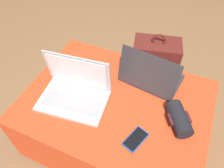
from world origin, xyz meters
TOP-DOWN VIEW (x-y plane):
  - ground_plane at (0.00, 0.00)m, footprint 14.00×14.00m
  - ottoman at (0.00, 0.00)m, footprint 1.01×0.74m
  - laptop_near at (-0.21, -0.07)m, footprint 0.39×0.28m
  - laptop_far at (0.13, 0.20)m, footprint 0.36×0.27m
  - cell_phone at (0.18, -0.18)m, footprint 0.11×0.15m
  - backpack at (0.08, 0.53)m, footprint 0.35×0.30m
  - wrist_brace at (0.34, -0.01)m, footprint 0.17×0.19m

SIDE VIEW (x-z plane):
  - ground_plane at x=0.00m, z-range 0.00..0.00m
  - ottoman at x=0.00m, z-range 0.00..0.44m
  - backpack at x=0.08m, z-range -0.04..0.52m
  - cell_phone at x=0.18m, z-range 0.44..0.45m
  - wrist_brace at x=0.34m, z-range 0.44..0.52m
  - laptop_far at x=0.13m, z-range 0.37..0.61m
  - laptop_near at x=-0.21m, z-range 0.37..0.61m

